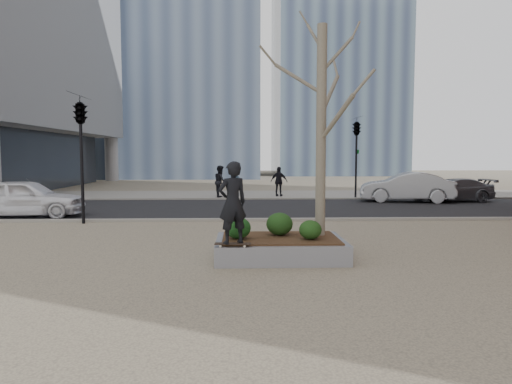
{
  "coord_description": "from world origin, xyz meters",
  "views": [
    {
      "loc": [
        0.08,
        -10.6,
        2.43
      ],
      "look_at": [
        0.5,
        2.0,
        1.4
      ],
      "focal_mm": 32.0,
      "sensor_mm": 36.0,
      "label": 1
    }
  ],
  "objects_px": {
    "skateboard": "(233,245)",
    "police_car": "(25,198)",
    "skateboarder": "(233,203)",
    "planter": "(280,248)"
  },
  "relations": [
    {
      "from": "planter",
      "to": "skateboard",
      "type": "relative_size",
      "value": 3.85
    },
    {
      "from": "skateboarder",
      "to": "police_car",
      "type": "height_order",
      "value": "skateboarder"
    },
    {
      "from": "police_car",
      "to": "skateboarder",
      "type": "bearing_deg",
      "value": -138.82
    },
    {
      "from": "planter",
      "to": "skateboard",
      "type": "xyz_separation_m",
      "value": [
        -1.1,
        -0.88,
        0.26
      ]
    },
    {
      "from": "planter",
      "to": "police_car",
      "type": "height_order",
      "value": "police_car"
    },
    {
      "from": "skateboard",
      "to": "police_car",
      "type": "relative_size",
      "value": 0.18
    },
    {
      "from": "planter",
      "to": "skateboarder",
      "type": "bearing_deg",
      "value": -141.34
    },
    {
      "from": "planter",
      "to": "skateboarder",
      "type": "distance_m",
      "value": 1.84
    },
    {
      "from": "planter",
      "to": "skateboarder",
      "type": "relative_size",
      "value": 1.7
    },
    {
      "from": "skateboarder",
      "to": "planter",
      "type": "bearing_deg",
      "value": -165.61
    }
  ]
}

